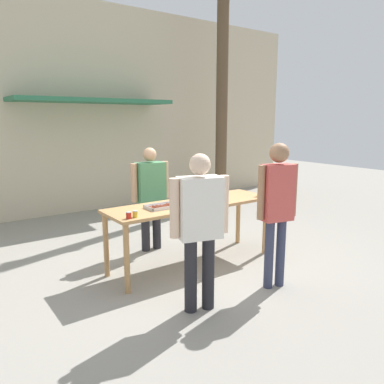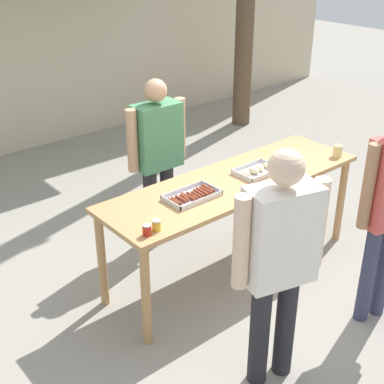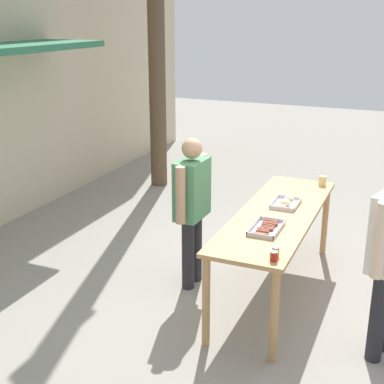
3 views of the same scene
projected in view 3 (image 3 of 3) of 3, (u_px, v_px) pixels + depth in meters
ground_plane at (273, 292)px, 5.65m from camera, size 24.00×24.00×0.00m
serving_table at (277, 222)px, 5.39m from camera, size 2.45×0.73×0.90m
food_tray_sausages at (266, 228)px, 4.92m from camera, size 0.43×0.25×0.04m
food_tray_buns at (286, 203)px, 5.56m from camera, size 0.38×0.26×0.06m
condiment_jar_mustard at (274, 256)px, 4.30m from camera, size 0.06×0.06×0.08m
condiment_jar_ketchup at (276, 252)px, 4.38m from camera, size 0.06×0.06×0.08m
beer_cup at (322, 181)px, 6.19m from camera, size 0.09×0.09×0.11m
person_server_behind_table at (192, 201)px, 5.52m from camera, size 0.64×0.25×1.61m
utility_pole at (156, 1)px, 8.26m from camera, size 1.10×0.27×5.84m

